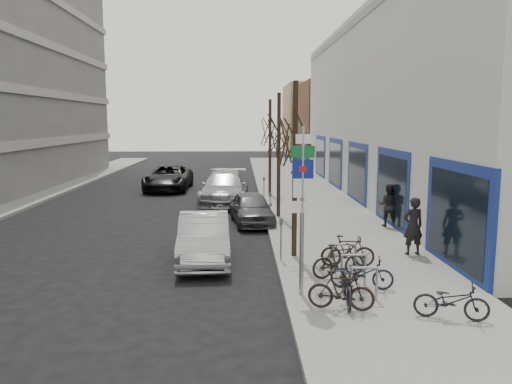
{
  "coord_description": "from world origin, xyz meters",
  "views": [
    {
      "loc": [
        0.95,
        -11.57,
        4.32
      ],
      "look_at": [
        1.45,
        4.6,
        2.0
      ],
      "focal_mm": 35.0,
      "sensor_mm": 36.0,
      "label": 1
    }
  ],
  "objects": [
    {
      "name": "bike_far_inner",
      "position": [
        4.01,
        2.24,
        0.62
      ],
      "size": [
        1.59,
        0.58,
        0.95
      ],
      "primitive_type": "imported",
      "rotation": [
        0.0,
        0.0,
        1.49
      ],
      "color": "black",
      "rests_on": "sidewalk_east"
    },
    {
      "name": "tan_building_far",
      "position": [
        13.5,
        55.0,
        4.5
      ],
      "size": [
        13.0,
        12.0,
        9.0
      ],
      "primitive_type": "cube",
      "color": "#937A5B",
      "rests_on": "ground"
    },
    {
      "name": "parked_car_mid",
      "position": [
        1.4,
        9.12,
        0.67
      ],
      "size": [
        2.06,
        4.08,
        1.33
      ],
      "primitive_type": "imported",
      "rotation": [
        0.0,
        0.0,
        0.13
      ],
      "color": "#494A4E",
      "rests_on": "ground"
    },
    {
      "name": "meter_mid",
      "position": [
        2.15,
        8.5,
        0.92
      ],
      "size": [
        0.1,
        0.08,
        1.27
      ],
      "color": "gray",
      "rests_on": "sidewalk_east"
    },
    {
      "name": "brick_building_far",
      "position": [
        13.0,
        40.0,
        4.0
      ],
      "size": [
        12.0,
        14.0,
        8.0
      ],
      "primitive_type": "cube",
      "color": "brown",
      "rests_on": "ground"
    },
    {
      "name": "sidewalk_east",
      "position": [
        4.5,
        10.0,
        0.07
      ],
      "size": [
        5.0,
        70.0,
        0.15
      ],
      "primitive_type": "cube",
      "color": "slate",
      "rests_on": "ground"
    },
    {
      "name": "bike_far_curb",
      "position": [
        5.38,
        -1.63,
        0.62
      ],
      "size": [
        1.6,
        0.89,
        0.94
      ],
      "primitive_type": "imported",
      "rotation": [
        0.0,
        0.0,
        1.28
      ],
      "color": "black",
      "rests_on": "sidewalk_east"
    },
    {
      "name": "parked_car_front",
      "position": [
        -0.2,
        3.52,
        0.72
      ],
      "size": [
        1.78,
        4.47,
        1.44
      ],
      "primitive_type": "imported",
      "rotation": [
        0.0,
        0.0,
        0.06
      ],
      "color": "#B6B6BB",
      "rests_on": "ground"
    },
    {
      "name": "tree_mid",
      "position": [
        2.6,
        10.0,
        4.1
      ],
      "size": [
        1.8,
        1.8,
        5.5
      ],
      "color": "black",
      "rests_on": "ground"
    },
    {
      "name": "lane_car",
      "position": [
        -3.6,
        19.74,
        0.78
      ],
      "size": [
        2.7,
        5.65,
        1.56
      ],
      "primitive_type": "imported",
      "rotation": [
        0.0,
        0.0,
        -0.02
      ],
      "color": "black",
      "rests_on": "ground"
    },
    {
      "name": "bike_rack",
      "position": [
        3.8,
        0.6,
        0.66
      ],
      "size": [
        0.66,
        2.26,
        0.83
      ],
      "color": "gray",
      "rests_on": "sidewalk_east"
    },
    {
      "name": "pedestrian_near",
      "position": [
        6.32,
        3.5,
        1.06
      ],
      "size": [
        0.73,
        0.55,
        1.82
      ],
      "primitive_type": "imported",
      "rotation": [
        0.0,
        0.0,
        3.32
      ],
      "color": "black",
      "rests_on": "sidewalk_east"
    },
    {
      "name": "pedestrian_far",
      "position": [
        6.8,
        7.74,
        1.01
      ],
      "size": [
        0.76,
        0.66,
        1.72
      ],
      "primitive_type": "imported",
      "rotation": [
        0.0,
        0.0,
        2.7
      ],
      "color": "black",
      "rests_on": "sidewalk_east"
    },
    {
      "name": "meter_back",
      "position": [
        2.15,
        14.0,
        0.92
      ],
      "size": [
        0.1,
        0.08,
        1.27
      ],
      "color": "gray",
      "rests_on": "sidewalk_east"
    },
    {
      "name": "tree_far",
      "position": [
        2.6,
        16.5,
        4.1
      ],
      "size": [
        1.8,
        1.8,
        5.5
      ],
      "color": "black",
      "rests_on": "ground"
    },
    {
      "name": "bike_near_left",
      "position": [
        3.39,
        -0.59,
        0.68
      ],
      "size": [
        0.71,
        1.78,
        1.06
      ],
      "primitive_type": "imported",
      "rotation": [
        0.0,
        0.0,
        -0.11
      ],
      "color": "black",
      "rests_on": "sidewalk_east"
    },
    {
      "name": "highway_sign_pole",
      "position": [
        2.4,
        -0.01,
        2.46
      ],
      "size": [
        0.55,
        0.1,
        4.2
      ],
      "color": "gray",
      "rests_on": "ground"
    },
    {
      "name": "parked_car_back",
      "position": [
        0.11,
        14.36,
        0.83
      ],
      "size": [
        2.63,
        5.86,
        1.67
      ],
      "primitive_type": "imported",
      "rotation": [
        0.0,
        0.0,
        -0.05
      ],
      "color": "#99999D",
      "rests_on": "ground"
    },
    {
      "name": "meter_front",
      "position": [
        2.15,
        3.0,
        0.92
      ],
      "size": [
        0.1,
        0.08,
        1.27
      ],
      "color": "gray",
      "rests_on": "sidewalk_east"
    },
    {
      "name": "tree_near",
      "position": [
        2.6,
        3.5,
        4.1
      ],
      "size": [
        1.8,
        1.8,
        5.5
      ],
      "color": "black",
      "rests_on": "ground"
    },
    {
      "name": "ground",
      "position": [
        0.0,
        0.0,
        0.0
      ],
      "size": [
        120.0,
        120.0,
        0.0
      ],
      "primitive_type": "plane",
      "color": "black",
      "rests_on": "ground"
    },
    {
      "name": "bike_near_right",
      "position": [
        3.16,
        -1.03,
        0.6
      ],
      "size": [
        1.55,
        0.81,
        0.9
      ],
      "primitive_type": "imported",
      "rotation": [
        0.0,
        0.0,
        1.31
      ],
      "color": "black",
      "rests_on": "sidewalk_east"
    },
    {
      "name": "bike_mid_curb",
      "position": [
        3.96,
        0.35,
        0.63
      ],
      "size": [
        1.62,
        0.74,
        0.95
      ],
      "primitive_type": "imported",
      "rotation": [
        0.0,
        0.0,
        1.39
      ],
      "color": "black",
      "rests_on": "sidewalk_east"
    },
    {
      "name": "bike_mid_inner",
      "position": [
        3.56,
        1.27,
        0.62
      ],
      "size": [
        1.63,
        0.87,
        0.95
      ],
      "primitive_type": "imported",
      "rotation": [
        0.0,
        0.0,
        1.85
      ],
      "color": "black",
      "rests_on": "sidewalk_east"
    }
  ]
}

